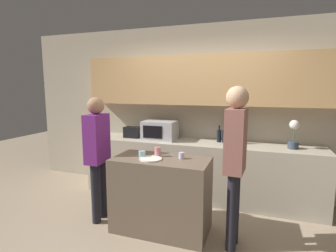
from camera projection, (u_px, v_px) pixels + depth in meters
name	position (u px, v px, depth m)	size (l,w,h in m)	color
ground_plane	(168.00, 247.00, 2.84)	(14.00, 14.00, 0.00)	gray
back_wall	(202.00, 99.00, 4.17)	(6.40, 0.40, 2.70)	#B2A893
back_counter	(197.00, 170.00, 4.08)	(3.60, 0.62, 0.89)	#B7AD99
kitchen_island	(161.00, 194.00, 3.14)	(1.14, 0.58, 0.89)	brown
microwave	(160.00, 130.00, 4.19)	(0.52, 0.39, 0.30)	#B7BABC
toaster	(132.00, 132.00, 4.36)	(0.26, 0.16, 0.18)	black
potted_plant	(294.00, 134.00, 3.55)	(0.14, 0.14, 0.40)	#333D4C
bottle_0	(219.00, 136.00, 4.00)	(0.07, 0.07, 0.26)	black
bottle_1	(225.00, 136.00, 3.98)	(0.08, 0.08, 0.26)	black
bottle_2	(231.00, 137.00, 3.87)	(0.08, 0.08, 0.28)	black
bottle_3	(236.00, 137.00, 3.88)	(0.08, 0.08, 0.28)	#472814
plate_on_island	(151.00, 159.00, 3.02)	(0.26, 0.26, 0.01)	white
cup_0	(142.00, 154.00, 3.12)	(0.08, 0.08, 0.08)	#8DB5BA
cup_1	(181.00, 156.00, 3.05)	(0.07, 0.07, 0.08)	silver
cup_2	(158.00, 152.00, 3.15)	(0.07, 0.07, 0.12)	#D47D82
person_left	(235.00, 153.00, 2.72)	(0.23, 0.35, 1.73)	black
person_center	(97.00, 149.00, 3.31)	(0.21, 0.35, 1.60)	black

